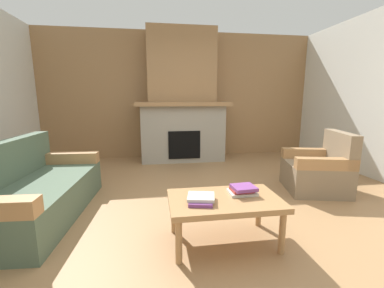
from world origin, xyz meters
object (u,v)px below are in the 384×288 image
(couch, at_px, (34,192))
(coffee_table, at_px, (225,204))
(armchair, at_px, (318,171))
(fireplace, at_px, (182,105))

(couch, bearing_deg, coffee_table, -22.21)
(coffee_table, bearing_deg, armchair, 32.23)
(fireplace, xyz_separation_m, armchair, (1.71, -2.15, -0.87))
(fireplace, relative_size, armchair, 2.96)
(couch, xyz_separation_m, armchair, (3.63, 0.27, 0.01))
(armchair, bearing_deg, couch, -175.81)
(fireplace, distance_m, armchair, 2.88)
(couch, distance_m, armchair, 3.64)
(fireplace, height_order, couch, fireplace)
(coffee_table, bearing_deg, fireplace, 90.45)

